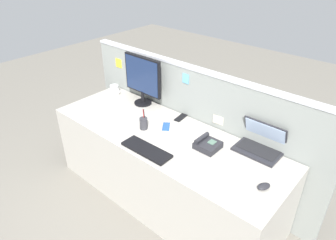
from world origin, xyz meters
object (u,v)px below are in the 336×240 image
object	(u,v)px
pen_cup	(144,123)
cell_phone_silver_slab	(182,134)
cell_phone_black_slab	(181,118)
coffee_mug	(115,89)
laptop	(261,143)
desk_phone	(207,144)
desktop_monitor	(143,78)
computer_mouse_right_hand	(264,186)
keyboard_main	(146,150)
cell_phone_blue_case	(166,127)

from	to	relation	value
pen_cup	cell_phone_silver_slab	distance (m)	0.35
cell_phone_black_slab	coffee_mug	xyz separation A→B (m)	(-0.87, -0.06, 0.04)
laptop	desk_phone	world-z (taller)	laptop
desktop_monitor	cell_phone_black_slab	distance (m)	0.55
laptop	desk_phone	bearing A→B (deg)	-142.23
computer_mouse_right_hand	cell_phone_black_slab	distance (m)	1.08
pen_cup	laptop	bearing A→B (deg)	22.98
keyboard_main	computer_mouse_right_hand	xyz separation A→B (m)	(0.89, 0.22, 0.01)
desk_phone	cell_phone_black_slab	world-z (taller)	desk_phone
cell_phone_black_slab	computer_mouse_right_hand	bearing A→B (deg)	-26.99
desk_phone	keyboard_main	size ratio (longest dim) A/B	0.41
cell_phone_black_slab	cell_phone_blue_case	world-z (taller)	same
keyboard_main	cell_phone_blue_case	world-z (taller)	keyboard_main
cell_phone_black_slab	pen_cup	bearing A→B (deg)	-117.07
computer_mouse_right_hand	coffee_mug	xyz separation A→B (m)	(-1.89, 0.30, 0.03)
coffee_mug	keyboard_main	bearing A→B (deg)	-27.37
pen_cup	cell_phone_blue_case	bearing A→B (deg)	48.64
keyboard_main	computer_mouse_right_hand	bearing A→B (deg)	12.95
cell_phone_silver_slab	computer_mouse_right_hand	bearing A→B (deg)	-26.21
desk_phone	keyboard_main	world-z (taller)	desk_phone
desktop_monitor	pen_cup	bearing A→B (deg)	-44.42
desk_phone	cell_phone_blue_case	xyz separation A→B (m)	(-0.45, 0.02, -0.03)
cell_phone_black_slab	cell_phone_silver_slab	size ratio (longest dim) A/B	1.16
cell_phone_black_slab	desk_phone	bearing A→B (deg)	-33.72
desktop_monitor	cell_phone_silver_slab	xyz separation A→B (m)	(0.66, -0.20, -0.27)
desk_phone	coffee_mug	bearing A→B (deg)	173.02
keyboard_main	cell_phone_silver_slab	world-z (taller)	keyboard_main
keyboard_main	cell_phone_silver_slab	xyz separation A→B (m)	(0.06, 0.37, -0.01)
keyboard_main	pen_cup	distance (m)	0.34
computer_mouse_right_hand	pen_cup	distance (m)	1.14
laptop	cell_phone_blue_case	size ratio (longest dim) A/B	2.67
cell_phone_black_slab	cell_phone_silver_slab	world-z (taller)	same
desk_phone	cell_phone_blue_case	world-z (taller)	desk_phone
desk_phone	desktop_monitor	bearing A→B (deg)	167.34
desktop_monitor	coffee_mug	distance (m)	0.46
desktop_monitor	laptop	size ratio (longest dim) A/B	1.40
computer_mouse_right_hand	cell_phone_silver_slab	xyz separation A→B (m)	(-0.83, 0.15, -0.01)
pen_cup	cell_phone_blue_case	size ratio (longest dim) A/B	1.40
computer_mouse_right_hand	cell_phone_black_slab	world-z (taller)	computer_mouse_right_hand
keyboard_main	coffee_mug	world-z (taller)	coffee_mug
desktop_monitor	desk_phone	world-z (taller)	desktop_monitor
keyboard_main	pen_cup	size ratio (longest dim) A/B	2.35
desk_phone	cell_phone_silver_slab	world-z (taller)	desk_phone
keyboard_main	pen_cup	world-z (taller)	pen_cup
pen_cup	coffee_mug	world-z (taller)	pen_cup
desk_phone	computer_mouse_right_hand	bearing A→B (deg)	-13.40
laptop	keyboard_main	distance (m)	0.90
computer_mouse_right_hand	cell_phone_blue_case	size ratio (longest dim) A/B	0.76
pen_cup	desk_phone	bearing A→B (deg)	12.76
pen_cup	cell_phone_black_slab	bearing A→B (deg)	70.49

